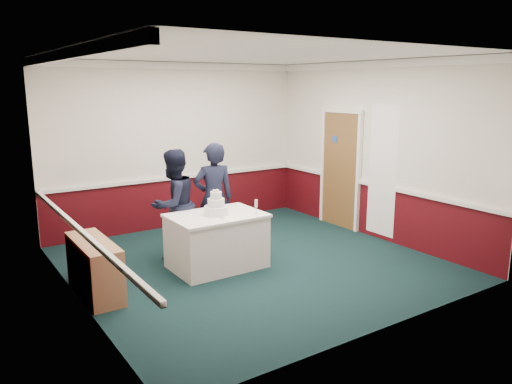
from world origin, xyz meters
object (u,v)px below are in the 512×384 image
cake_knife (221,218)px  wedding_cake (216,207)px  person_woman (214,199)px  sideboard (95,268)px  cake_table (217,240)px  champagne_flute (256,204)px  person_man (174,205)px

cake_knife → wedding_cake: bearing=92.4°
person_woman → sideboard: bearing=27.6°
wedding_cake → cake_table: bearing=-90.0°
sideboard → person_woman: size_ratio=0.69×
champagne_flute → person_woman: (-0.22, 0.85, -0.05)m
cake_table → person_woman: 0.79m
champagne_flute → person_man: 1.30m
sideboard → wedding_cake: bearing=-0.2°
cake_knife → person_woman: size_ratio=0.13×
cake_knife → champagne_flute: 0.55m
sideboard → person_man: size_ratio=0.72×
cake_table → cake_knife: cake_knife is taller
cake_table → wedding_cake: size_ratio=3.63×
cake_knife → person_man: 0.97m
champagne_flute → sideboard: bearing=172.7°
sideboard → person_woman: bearing=15.7°
wedding_cake → person_woman: (0.28, 0.57, -0.03)m
cake_knife → person_man: bearing=119.0°
person_man → sideboard: bearing=6.3°
wedding_cake → cake_knife: wedding_cake is taller
wedding_cake → person_man: 0.79m
cake_table → sideboard: bearing=179.8°
cake_knife → person_woman: bearing=79.3°
cake_table → person_man: bearing=114.7°
wedding_cake → cake_knife: 0.23m
cake_table → champagne_flute: bearing=-29.2°
sideboard → wedding_cake: (1.75, -0.01, 0.55)m
champagne_flute → person_woman: size_ratio=0.12×
sideboard → wedding_cake: size_ratio=3.30×
cake_knife → person_man: person_man is taller
sideboard → cake_knife: cake_knife is taller
sideboard → person_woman: person_woman is taller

